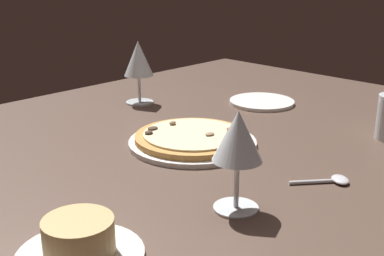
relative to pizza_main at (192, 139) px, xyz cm
name	(u,v)px	position (x,y,z in cm)	size (l,w,h in cm)	color
dining_table	(191,147)	(-2.74, -2.94, -3.20)	(150.00, 110.00, 4.00)	brown
pizza_main	(192,139)	(0.00, 0.00, 0.00)	(26.38, 26.38, 3.39)	white
ramekin_on_saucer	(79,244)	(40.63, 19.32, 1.02)	(16.57, 16.57, 5.61)	silver
wine_glass_far	(238,140)	(16.00, 24.80, 10.07)	(7.65, 7.65, 15.78)	silver
wine_glass_near	(138,61)	(-13.51, -32.63, 10.12)	(7.65, 7.65, 16.48)	silver
side_plate	(262,102)	(-35.60, -8.94, -0.75)	(17.04, 17.04, 0.90)	white
spoon	(333,180)	(-3.24, 30.48, -0.74)	(9.59, 8.39, 1.00)	silver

